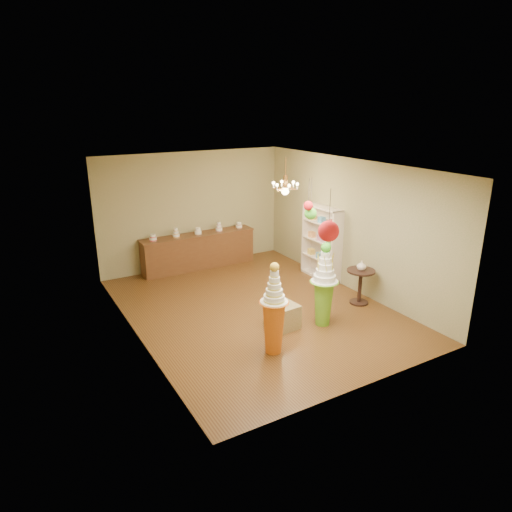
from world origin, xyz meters
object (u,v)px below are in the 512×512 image
sideboard (199,250)px  pedestal_orange (274,319)px  round_table (360,282)px  pedestal_green (324,292)px

sideboard → pedestal_orange: bearing=-97.3°
pedestal_orange → round_table: bearing=16.4°
pedestal_orange → sideboard: 4.69m
pedestal_green → pedestal_orange: pedestal_green is taller
pedestal_orange → sideboard: pedestal_orange is taller
round_table → pedestal_orange: bearing=-163.6°
sideboard → pedestal_green: bearing=-79.4°
pedestal_green → sideboard: (-0.79, 4.24, -0.21)m
pedestal_green → pedestal_orange: (-1.39, -0.40, -0.06)m
pedestal_green → round_table: 1.38m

